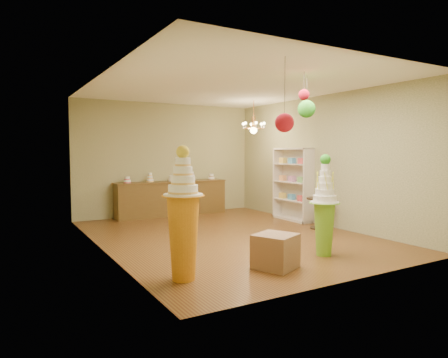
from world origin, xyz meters
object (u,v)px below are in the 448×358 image
pedestal_green (324,216)px  round_table (319,209)px  pedestal_orange (183,226)px  sideboard (172,198)px

pedestal_green → round_table: size_ratio=2.34×
pedestal_orange → round_table: 4.40m
sideboard → round_table: (2.10, -3.35, -0.03)m
sideboard → pedestal_green: bearing=-83.5°
round_table → sideboard: bearing=122.1°
sideboard → round_table: 3.96m
pedestal_green → pedestal_orange: pedestal_orange is taller
pedestal_green → pedestal_orange: 2.52m
sideboard → round_table: sideboard is taller
pedestal_orange → round_table: (4.04, 1.71, -0.28)m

